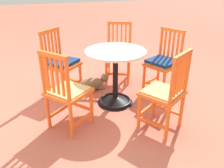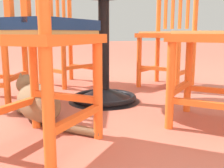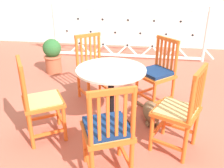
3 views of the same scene
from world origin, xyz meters
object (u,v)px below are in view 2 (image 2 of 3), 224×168
orange_chair_by_planter (169,35)px  tabby_cat (36,101)px  orange_chair_at_corner (224,37)px  cafe_table (104,59)px  orange_chair_tucked_in (65,33)px  orange_chair_near_fence (33,35)px

orange_chair_by_planter → tabby_cat: (1.17, 0.51, -0.34)m
orange_chair_at_corner → orange_chair_by_planter: bearing=-109.7°
orange_chair_by_planter → cafe_table: bearing=23.6°
cafe_table → orange_chair_tucked_in: (0.08, -0.74, 0.16)m
orange_chair_tucked_in → orange_chair_at_corner: (-0.43, 1.41, -0.01)m
orange_chair_tucked_in → orange_chair_at_corner: 1.48m
orange_chair_tucked_in → cafe_table: bearing=96.2°
cafe_table → orange_chair_by_planter: bearing=-156.4°
orange_chair_tucked_in → orange_chair_at_corner: same height
orange_chair_near_fence → orange_chair_by_planter: 1.53m
orange_chair_by_planter → tabby_cat: size_ratio=1.29×
orange_chair_at_corner → tabby_cat: orange_chair_at_corner is taller
cafe_table → orange_chair_by_planter: (-0.70, -0.31, 0.15)m
orange_chair_near_fence → orange_chair_at_corner: size_ratio=1.00×
orange_chair_at_corner → tabby_cat: size_ratio=1.29×
cafe_table → orange_chair_near_fence: orange_chair_near_fence is taller
cafe_table → orange_chair_at_corner: (-0.35, 0.67, 0.15)m
cafe_table → tabby_cat: bearing=23.8°
orange_chair_near_fence → orange_chair_at_corner: same height
orange_chair_tucked_in → orange_chair_near_fence: size_ratio=1.00×
orange_chair_at_corner → orange_chair_near_fence: bearing=-3.6°
orange_chair_near_fence → tabby_cat: size_ratio=1.29×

